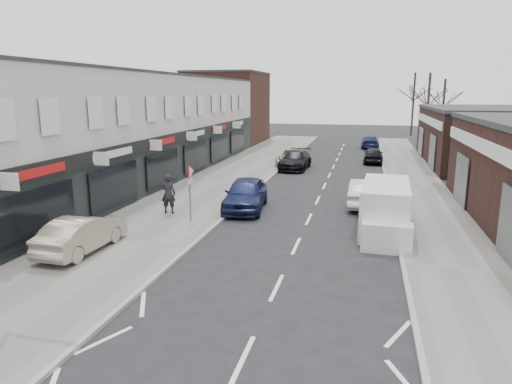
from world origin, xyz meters
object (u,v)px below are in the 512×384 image
Objects in this scene: sedan_on_pavement at (82,234)px; parked_car_right_b at (373,155)px; white_van at (385,210)px; pedestrian at (168,194)px; parked_car_left_c at (292,157)px; warning_sign at (190,176)px; parked_car_right_a at (365,193)px; parked_car_right_c at (370,142)px; parked_car_left_a at (246,194)px; parked_car_left_b at (295,160)px.

sedan_on_pavement is 1.02× the size of parked_car_right_b.
white_van is 10.15m from pedestrian.
pedestrian is at bearing -103.81° from parked_car_left_c.
parked_car_right_b is (8.29, 20.81, -1.52)m from warning_sign.
parked_car_right_b is (0.58, 15.55, -0.04)m from parked_car_right_a.
white_van is at bearing -71.03° from parked_car_left_c.
parked_car_right_a is 15.56m from parked_car_right_b.
parked_car_left_c is (4.20, 22.64, -0.12)m from sedan_on_pavement.
parked_car_right_b is 0.87× the size of parked_car_right_c.
parked_car_left_a is (4.20, 7.82, 0.03)m from sedan_on_pavement.
parked_car_left_c reaches higher than parked_car_right_c.
white_van is at bearing -65.96° from parked_car_left_b.
parked_car_left_b reaches higher than parked_car_left_c.
parked_car_right_b is 10.91m from parked_car_right_c.
warning_sign reaches higher than parked_car_left_a.
sedan_on_pavement is at bearing -100.77° from parked_car_left_b.
warning_sign is at bearing -116.01° from sedan_on_pavement.
parked_car_right_a is (-0.85, 4.58, -0.28)m from white_van.
warning_sign is 32.76m from parked_car_right_c.
warning_sign reaches higher than parked_car_right_c.
parked_car_right_c is (6.30, 28.64, -0.15)m from parked_car_left_a.
white_van reaches higher than parked_car_right_b.
sedan_on_pavement is (-2.44, -4.74, -1.42)m from warning_sign.
sedan_on_pavement is (-11.00, -5.42, -0.21)m from white_van.
parked_car_right_c is (5.74, 15.58, -0.05)m from parked_car_left_b.
parked_car_left_a is 18.90m from parked_car_right_b.
sedan_on_pavement is 5.87m from pedestrian.
white_van is 7.21m from parked_car_left_a.
white_van reaches higher than pedestrian.
parked_car_right_b is at bearing 68.28° from warning_sign.
pedestrian is 32.15m from parked_car_right_c.
parked_car_left_c is at bearing 24.62° from parked_car_right_b.
parked_car_right_c is at bearing 75.75° from warning_sign.
parked_car_left_b is (-6.24, 15.46, -0.28)m from white_van.
white_van is 1.15× the size of parked_car_left_c.
warning_sign is 2.20m from pedestrian.
white_van is (8.56, 0.68, -1.20)m from warning_sign.
warning_sign is 0.68× the size of parked_car_right_b.
pedestrian is 15.59m from parked_car_left_b.
parked_car_left_c is at bearing 65.21° from parked_car_right_c.
parked_car_right_b is at bearing 21.41° from parked_car_left_c.
parked_car_left_a is 0.99× the size of parked_car_left_c.
parked_car_left_b is at bearing 81.75° from parked_car_left_a.
sedan_on_pavement reaches higher than parked_car_left_c.
pedestrian reaches higher than parked_car_right_b.
parked_car_left_a is 1.04× the size of parked_car_right_c.
parked_car_left_c is at bearing -62.48° from parked_car_right_a.
warning_sign is 0.55× the size of parked_car_left_b.
parked_car_right_a reaches higher than parked_car_left_b.
warning_sign is at bearing 36.59° from parked_car_right_a.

